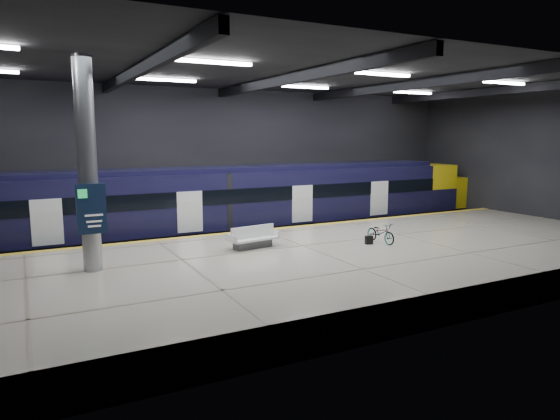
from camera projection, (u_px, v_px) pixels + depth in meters
ground at (291, 266)px, 21.14m from camera, size 30.00×30.00×0.00m
room_shell at (291, 130)px, 20.29m from camera, size 30.10×16.10×8.05m
platform at (323, 267)px, 18.86m from camera, size 30.00×11.00×1.10m
safety_strip at (263, 230)px, 23.38m from camera, size 30.00×0.40×0.01m
rails at (240, 240)px, 25.95m from camera, size 30.00×1.52×0.16m
train at (269, 201)px, 26.43m from camera, size 29.40×2.84×3.79m
bench at (253, 240)px, 19.65m from camera, size 2.09×1.09×0.88m
bicycle at (381, 233)px, 20.57m from camera, size 0.64×1.63×0.84m
pannier_bag at (369, 240)px, 20.34m from camera, size 0.33×0.24×0.35m
info_column at (88, 168)px, 15.91m from camera, size 0.90×0.78×6.90m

